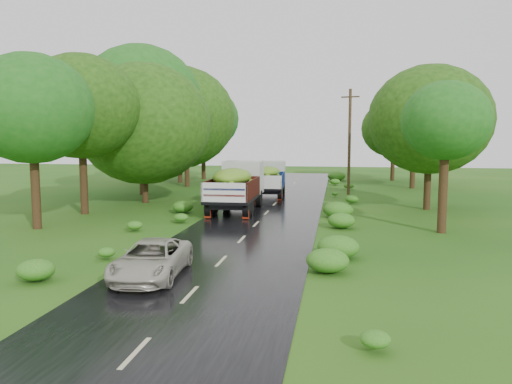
% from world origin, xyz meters
% --- Properties ---
extents(ground, '(120.00, 120.00, 0.00)m').
position_xyz_m(ground, '(0.00, 0.00, 0.00)').
color(ground, '#194E10').
rests_on(ground, ground).
extents(road, '(6.50, 80.00, 0.02)m').
position_xyz_m(road, '(0.00, 5.00, 0.01)').
color(road, black).
rests_on(road, ground).
extents(road_lines, '(0.12, 69.60, 0.00)m').
position_xyz_m(road_lines, '(0.00, 6.00, 0.02)').
color(road_lines, '#BFB78C').
rests_on(road_lines, road).
extents(truck_near, '(2.63, 7.18, 3.00)m').
position_xyz_m(truck_near, '(-1.90, 12.49, 1.70)').
color(truck_near, black).
rests_on(truck_near, ground).
extents(truck_far, '(2.57, 6.44, 2.66)m').
position_xyz_m(truck_far, '(-0.97, 20.44, 1.50)').
color(truck_far, black).
rests_on(truck_far, ground).
extents(car, '(2.28, 4.41, 1.19)m').
position_xyz_m(car, '(-1.77, -2.43, 0.61)').
color(car, '#B3AF9F').
rests_on(car, road).
extents(utility_pole, '(1.41, 0.57, 8.33)m').
position_xyz_m(utility_pole, '(5.10, 22.57, 4.29)').
color(utility_pole, '#382616').
rests_on(utility_pole, ground).
extents(trees_left, '(6.87, 33.63, 9.43)m').
position_xyz_m(trees_left, '(-10.48, 21.50, 6.37)').
color(trees_left, black).
rests_on(trees_left, ground).
extents(trees_right, '(5.09, 32.44, 8.28)m').
position_xyz_m(trees_right, '(10.11, 23.73, 5.77)').
color(trees_right, black).
rests_on(trees_right, ground).
extents(shrubs, '(11.90, 44.00, 0.70)m').
position_xyz_m(shrubs, '(0.00, 14.00, 0.35)').
color(shrubs, '#236A19').
rests_on(shrubs, ground).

